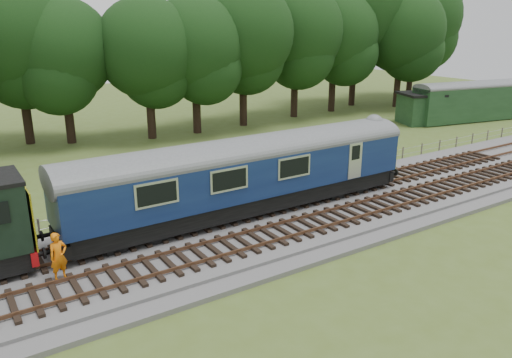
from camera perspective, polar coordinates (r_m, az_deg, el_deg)
ground at (r=25.49m, az=6.13°, el=-4.21°), size 120.00×120.00×0.00m
ballast at (r=25.43m, az=6.14°, el=-3.85°), size 70.00×7.00×0.35m
track_north at (r=26.36m, az=4.25°, el=-2.43°), size 67.20×2.40×0.21m
track_south at (r=24.22m, az=8.55°, el=-4.47°), size 67.20×2.40×0.21m
fence at (r=28.88m, az=0.51°, el=-1.43°), size 64.00×0.12×1.00m
tree_line at (r=43.98m, az=-12.27°, el=4.90°), size 70.00×8.00×18.00m
dmu_railcar at (r=24.12m, az=-1.05°, el=1.16°), size 18.05×2.86×3.88m
worker at (r=19.76m, az=-21.64°, el=-8.21°), size 0.76×0.60×1.84m
parked_coach at (r=54.11m, az=24.30°, el=8.39°), size 14.96×5.39×3.77m
shed at (r=50.17m, az=18.19°, el=7.71°), size 4.59×4.59×2.92m
caravan at (r=57.64m, az=25.28°, el=7.71°), size 4.86×3.32×2.17m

